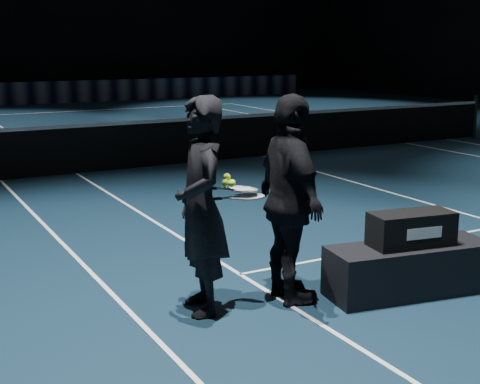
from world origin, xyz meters
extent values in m
plane|color=#0E2532|center=(0.00, 0.00, 0.00)|extent=(36.00, 36.00, 0.00)
cylinder|color=black|center=(6.40, 0.00, 0.55)|extent=(0.10, 0.10, 1.10)
cube|color=black|center=(0.00, 0.00, 0.45)|extent=(12.80, 0.02, 0.86)
cube|color=white|center=(0.00, 0.00, 0.92)|extent=(12.80, 0.03, 0.07)
cube|color=black|center=(0.00, 15.50, 0.45)|extent=(22.00, 0.15, 0.90)
cube|color=black|center=(-2.91, -7.67, 0.25)|extent=(1.72, 0.81, 0.49)
cube|color=black|center=(-2.91, -7.67, 0.66)|extent=(0.87, 0.48, 0.33)
cube|color=white|center=(-2.91, -7.85, 0.66)|extent=(0.38, 0.07, 0.11)
imported|color=black|center=(-4.88, -7.08, 0.99)|extent=(0.60, 0.80, 1.98)
imported|color=black|center=(-4.05, -7.27, 0.99)|extent=(0.64, 1.21, 1.98)
camera|label=1|loc=(-7.36, -12.34, 2.42)|focal=50.00mm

